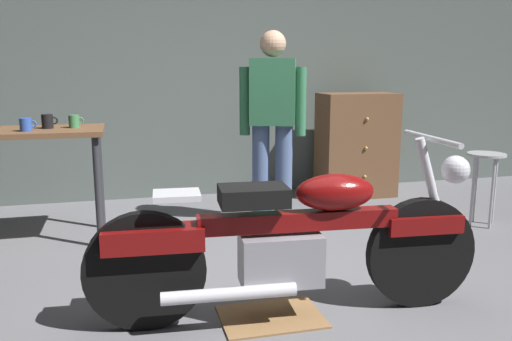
% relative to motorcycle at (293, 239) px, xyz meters
% --- Properties ---
extents(ground_plane, '(12.00, 12.00, 0.00)m').
position_rel_motorcycle_xyz_m(ground_plane, '(0.05, 0.23, -0.45)').
color(ground_plane, slate).
extents(back_wall, '(8.00, 0.12, 3.10)m').
position_rel_motorcycle_xyz_m(back_wall, '(0.05, 3.03, 1.10)').
color(back_wall, '#56605B').
rests_on(back_wall, ground_plane).
extents(workbench, '(1.30, 0.64, 0.90)m').
position_rel_motorcycle_xyz_m(workbench, '(-1.66, 1.72, 0.34)').
color(workbench, brown).
rests_on(workbench, ground_plane).
extents(motorcycle, '(2.19, 0.60, 1.00)m').
position_rel_motorcycle_xyz_m(motorcycle, '(0.00, 0.00, 0.00)').
color(motorcycle, black).
rests_on(motorcycle, ground_plane).
extents(person_standing, '(0.54, 0.34, 1.67)m').
position_rel_motorcycle_xyz_m(person_standing, '(0.39, 1.74, 0.48)').
color(person_standing, '#4B608B').
rests_on(person_standing, ground_plane).
extents(shop_stool, '(0.32, 0.32, 0.64)m').
position_rel_motorcycle_xyz_m(shop_stool, '(2.16, 1.23, 0.05)').
color(shop_stool, '#B2B2B7').
rests_on(shop_stool, ground_plane).
extents(wooden_dresser, '(0.80, 0.47, 1.10)m').
position_rel_motorcycle_xyz_m(wooden_dresser, '(1.55, 2.53, 0.10)').
color(wooden_dresser, brown).
rests_on(wooden_dresser, ground_plane).
extents(drip_tray, '(0.56, 0.40, 0.01)m').
position_rel_motorcycle_xyz_m(drip_tray, '(-0.12, 0.00, -0.44)').
color(drip_tray, olive).
rests_on(drip_tray, ground_plane).
extents(mug_black_matte, '(0.12, 0.09, 0.11)m').
position_rel_motorcycle_xyz_m(mug_black_matte, '(-1.42, 1.74, 0.51)').
color(mug_black_matte, black).
rests_on(mug_black_matte, workbench).
extents(mug_blue_enamel, '(0.12, 0.09, 0.10)m').
position_rel_motorcycle_xyz_m(mug_blue_enamel, '(-1.56, 1.59, 0.50)').
color(mug_blue_enamel, '#2D51AD').
rests_on(mug_blue_enamel, workbench).
extents(mug_green_speckled, '(0.12, 0.08, 0.10)m').
position_rel_motorcycle_xyz_m(mug_green_speckled, '(-1.23, 1.74, 0.50)').
color(mug_green_speckled, '#3D7F4C').
rests_on(mug_green_speckled, workbench).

